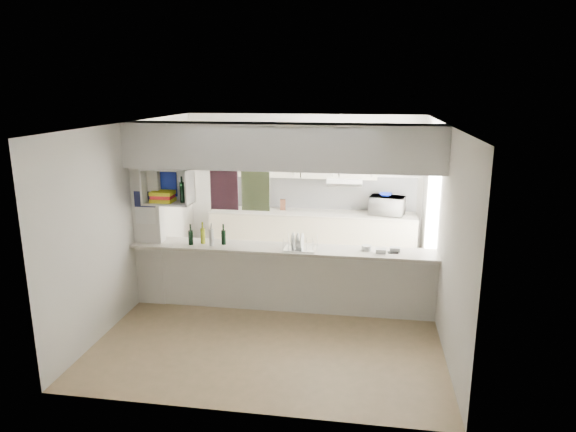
% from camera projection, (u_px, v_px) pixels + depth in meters
% --- Properties ---
extents(floor, '(4.80, 4.80, 0.00)m').
position_uv_depth(floor, '(282.00, 309.00, 7.26)').
color(floor, '#957F57').
rests_on(floor, ground).
extents(ceiling, '(4.80, 4.80, 0.00)m').
position_uv_depth(ceiling, '(281.00, 123.00, 6.62)').
color(ceiling, white).
rests_on(ceiling, wall_back).
extents(wall_back, '(4.20, 0.00, 4.20)m').
position_uv_depth(wall_back, '(303.00, 187.00, 9.24)').
color(wall_back, silver).
rests_on(wall_back, floor).
extents(wall_left, '(0.00, 4.80, 4.80)m').
position_uv_depth(wall_left, '(135.00, 215.00, 7.25)').
color(wall_left, silver).
rests_on(wall_left, floor).
extents(wall_right, '(0.00, 4.80, 4.80)m').
position_uv_depth(wall_right, '(441.00, 227.00, 6.63)').
color(wall_right, silver).
rests_on(wall_right, floor).
extents(servery_partition, '(4.20, 0.50, 2.60)m').
position_uv_depth(servery_partition, '(269.00, 194.00, 6.88)').
color(servery_partition, silver).
rests_on(servery_partition, floor).
extents(cubby_shelf, '(0.65, 0.35, 0.50)m').
position_uv_depth(cubby_shelf, '(168.00, 188.00, 7.01)').
color(cubby_shelf, white).
rests_on(cubby_shelf, bulkhead).
extents(kitchen_run, '(3.60, 0.63, 2.24)m').
position_uv_depth(kitchen_run, '(310.00, 217.00, 9.08)').
color(kitchen_run, beige).
rests_on(kitchen_run, floor).
extents(microwave, '(0.65, 0.52, 0.32)m').
position_uv_depth(microwave, '(387.00, 205.00, 8.81)').
color(microwave, white).
rests_on(microwave, bench_top).
extents(bowl, '(0.22, 0.22, 0.05)m').
position_uv_depth(bowl, '(386.00, 195.00, 8.75)').
color(bowl, '#0D1E96').
rests_on(bowl, microwave).
extents(dish_rack, '(0.45, 0.35, 0.23)m').
position_uv_depth(dish_rack, '(300.00, 243.00, 6.94)').
color(dish_rack, silver).
rests_on(dish_rack, breakfast_bar).
extents(cup, '(0.13, 0.13, 0.09)m').
position_uv_depth(cup, '(299.00, 245.00, 6.93)').
color(cup, white).
rests_on(cup, dish_rack).
extents(wine_bottles, '(0.51, 0.14, 0.32)m').
position_uv_depth(wine_bottles, '(207.00, 237.00, 7.13)').
color(wine_bottles, black).
rests_on(wine_bottles, breakfast_bar).
extents(plastic_tubs, '(0.51, 0.21, 0.07)m').
position_uv_depth(plastic_tubs, '(379.00, 249.00, 6.85)').
color(plastic_tubs, silver).
rests_on(plastic_tubs, breakfast_bar).
extents(utensil_jar, '(0.09, 0.09, 0.13)m').
position_uv_depth(utensil_jar, '(258.00, 206.00, 9.19)').
color(utensil_jar, black).
rests_on(utensil_jar, bench_top).
extents(knife_block, '(0.11, 0.10, 0.19)m').
position_uv_depth(knife_block, '(283.00, 205.00, 9.15)').
color(knife_block, '#57301D').
rests_on(knife_block, bench_top).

